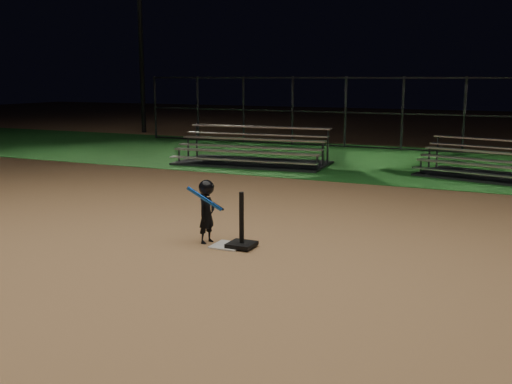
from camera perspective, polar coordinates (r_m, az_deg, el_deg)
name	(u,v)px	position (r m, az deg, el deg)	size (l,w,h in m)	color
ground	(228,246)	(8.92, -2.68, -5.21)	(80.00, 80.00, 0.00)	#A7774C
grass_strip	(381,161)	(18.22, 11.85, 2.90)	(60.00, 8.00, 0.01)	#1A521C
home_plate	(228,246)	(8.92, -2.68, -5.14)	(0.45, 0.45, 0.02)	beige
batting_tee	(242,236)	(8.78, -1.38, -4.27)	(0.38, 0.38, 0.82)	black
child_batter	(207,209)	(9.02, -4.73, -1.67)	(0.49, 0.48, 0.97)	black
bleacher_left	(252,157)	(17.19, -0.36, 3.37)	(4.45, 2.42, 1.05)	silver
bleacher_right	(499,172)	(15.85, 22.24, 1.82)	(4.15, 2.74, 0.93)	silver
backstop_fence	(402,114)	(21.02, 13.82, 7.27)	(20.08, 0.08, 2.50)	#38383D
light_pole_left	(139,20)	(27.73, -11.09, 15.85)	(0.90, 0.53, 8.30)	#2D2D30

